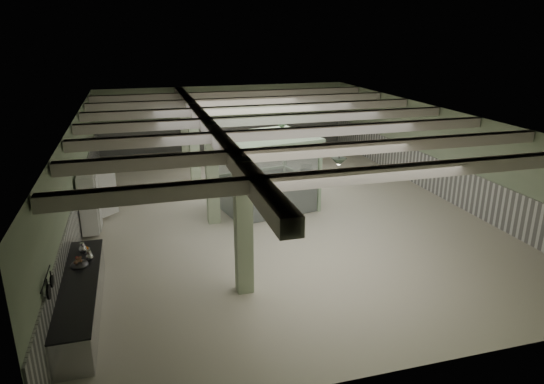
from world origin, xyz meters
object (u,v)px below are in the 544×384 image
object	(u,v)px
walkin_cooler	(91,201)
guard_booth	(265,161)
prep_counter	(81,298)
filing_cabinet	(306,183)

from	to	relation	value
walkin_cooler	guard_booth	world-z (taller)	guard_booth
walkin_cooler	guard_booth	bearing A→B (deg)	3.05
prep_counter	walkin_cooler	xyz separation A→B (m)	(-0.08, 5.73, 0.53)
walkin_cooler	prep_counter	bearing A→B (deg)	-89.16
walkin_cooler	filing_cabinet	bearing A→B (deg)	5.03
prep_counter	guard_booth	size ratio (longest dim) A/B	1.22
prep_counter	guard_booth	distance (m)	8.79
prep_counter	guard_booth	xyz separation A→B (m)	(6.21, 6.06, 1.42)
prep_counter	walkin_cooler	distance (m)	5.75
guard_booth	filing_cabinet	size ratio (longest dim) A/B	2.85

